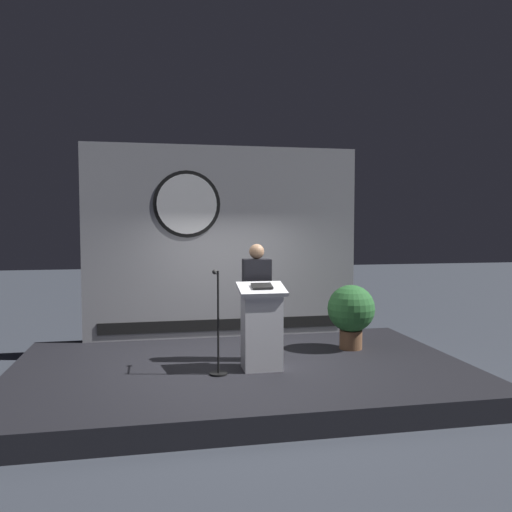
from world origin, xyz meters
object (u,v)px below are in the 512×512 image
(speaker_person, at_px, (257,301))
(potted_plant, at_px, (351,311))
(podium, at_px, (262,327))
(microphone_stand, at_px, (218,338))

(speaker_person, xyz_separation_m, potted_plant, (1.61, 0.37, -0.26))
(potted_plant, bearing_deg, speaker_person, -167.10)
(podium, bearing_deg, microphone_stand, -171.29)
(podium, bearing_deg, speaker_person, 86.91)
(podium, xyz_separation_m, potted_plant, (1.63, 0.85, 0.03))
(potted_plant, bearing_deg, podium, -152.57)
(speaker_person, xyz_separation_m, microphone_stand, (-0.64, -0.57, -0.39))
(podium, distance_m, microphone_stand, 0.63)
(podium, height_order, speaker_person, speaker_person)
(speaker_person, distance_m, microphone_stand, 0.95)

